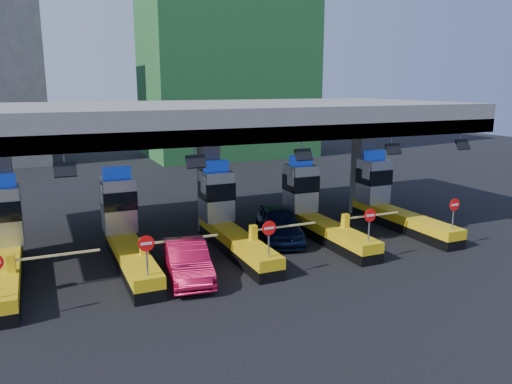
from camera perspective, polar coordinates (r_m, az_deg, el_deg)
name	(u,v)px	position (r m, az deg, el deg)	size (l,w,h in m)	color
ground	(229,248)	(25.10, -3.08, -6.36)	(120.00, 120.00, 0.00)	black
toll_canopy	(208,120)	(26.57, -5.46, 8.15)	(28.00, 12.09, 7.00)	slate
toll_lane_far_left	(4,245)	(23.54, -26.88, -5.39)	(4.43, 8.00, 4.16)	black
toll_lane_left	(125,231)	(23.73, -14.74, -4.32)	(4.43, 8.00, 4.16)	black
toll_lane_center	(227,219)	(24.94, -3.34, -3.13)	(4.43, 8.00, 4.16)	black
toll_lane_right	(314,209)	(27.04, 6.63, -1.98)	(4.43, 8.00, 4.16)	black
toll_lane_far_right	(389,201)	(29.84, 14.94, -0.98)	(4.43, 8.00, 4.16)	black
bg_building_scaffold	(226,29)	(58.29, -3.44, 18.07)	(18.00, 12.00, 28.00)	#1E5926
van	(279,223)	(26.09, 2.67, -3.61)	(2.08, 5.17, 1.76)	black
red_car	(187,261)	(21.21, -7.86, -7.77)	(1.64, 4.70, 1.55)	#B80E33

